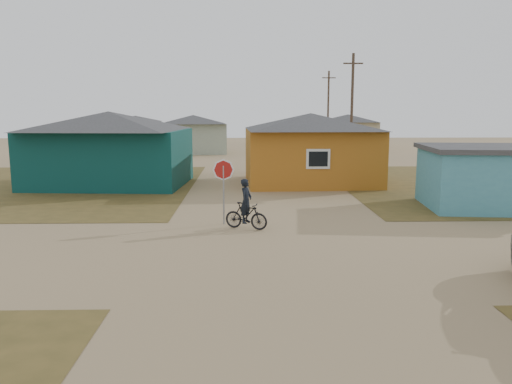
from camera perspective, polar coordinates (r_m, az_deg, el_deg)
The scene contains 12 objects.
ground at distance 14.46m, azimuth 3.55°, elevation -7.02°, with size 120.00×120.00×0.00m, color #977D57.
grass_nw at distance 29.98m, azimuth -26.62°, elevation 0.57°, with size 20.00×18.00×0.00m, color brown.
house_teal at distance 28.34m, azimuth -16.34°, elevation 4.90°, with size 8.93×7.08×4.00m.
house_yellow at distance 28.15m, azimuth 6.22°, elevation 5.09°, with size 7.72×6.76×3.90m.
shed_turquoise at distance 23.15m, azimuth 26.22°, elevation 1.54°, with size 6.71×4.93×2.60m.
house_pale_west at distance 48.11m, azimuth -7.17°, elevation 6.66°, with size 7.04×6.15×3.60m.
house_beige_east at distance 55.03m, azimuth 10.42°, elevation 6.91°, with size 6.95×6.05×3.60m.
house_pale_north at distance 61.21m, azimuth -13.57°, elevation 6.94°, with size 6.28×5.81×3.40m.
utility_pole_near at distance 36.65m, azimuth 10.89°, elevation 9.30°, with size 1.40×0.20×8.00m.
utility_pole_far at distance 52.55m, azimuth 8.24°, elevation 9.35°, with size 1.40×0.20×8.00m.
stop_sign at distance 17.78m, azimuth -3.74°, elevation 1.81°, with size 0.73×0.33×2.36m.
cyclist at distance 17.19m, azimuth -1.14°, elevation -2.17°, with size 1.60×1.00×1.75m.
Camera 1 is at (-1.24, -13.82, 4.08)m, focal length 35.00 mm.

